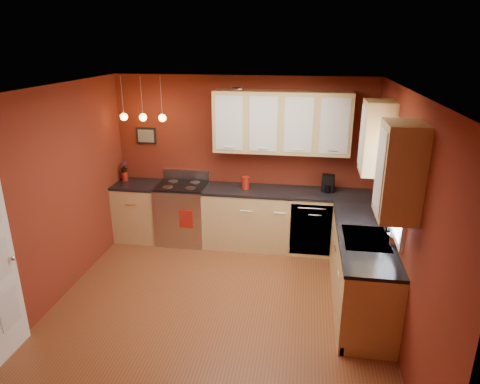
% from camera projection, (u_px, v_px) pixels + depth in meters
% --- Properties ---
extents(floor, '(4.20, 4.20, 0.00)m').
position_uv_depth(floor, '(217.00, 309.00, 5.18)').
color(floor, brown).
rests_on(floor, ground).
extents(ceiling, '(4.00, 4.20, 0.02)m').
position_uv_depth(ceiling, '(212.00, 91.00, 4.32)').
color(ceiling, beige).
rests_on(ceiling, wall_back).
extents(wall_back, '(4.00, 0.02, 2.60)m').
position_uv_depth(wall_back, '(243.00, 161.00, 6.70)').
color(wall_back, maroon).
rests_on(wall_back, floor).
extents(wall_front, '(4.00, 0.02, 2.60)m').
position_uv_depth(wall_front, '(148.00, 328.00, 2.79)').
color(wall_front, maroon).
rests_on(wall_front, floor).
extents(wall_left, '(0.02, 4.20, 2.60)m').
position_uv_depth(wall_left, '(49.00, 200.00, 5.04)').
color(wall_left, maroon).
rests_on(wall_left, floor).
extents(wall_right, '(0.02, 4.20, 2.60)m').
position_uv_depth(wall_right, '(402.00, 221.00, 4.46)').
color(wall_right, maroon).
rests_on(wall_right, floor).
extents(base_cabinets_back_left, '(0.70, 0.60, 0.90)m').
position_uv_depth(base_cabinets_back_left, '(140.00, 212.00, 6.95)').
color(base_cabinets_back_left, tan).
rests_on(base_cabinets_back_left, floor).
extents(base_cabinets_back_right, '(2.54, 0.60, 0.90)m').
position_uv_depth(base_cabinets_back_right, '(286.00, 221.00, 6.60)').
color(base_cabinets_back_right, tan).
rests_on(base_cabinets_back_right, floor).
extents(base_cabinets_right, '(0.60, 2.10, 0.90)m').
position_uv_depth(base_cabinets_right, '(360.00, 269.00, 5.21)').
color(base_cabinets_right, tan).
rests_on(base_cabinets_right, floor).
extents(counter_back_left, '(0.70, 0.62, 0.04)m').
position_uv_depth(counter_back_left, '(137.00, 184.00, 6.79)').
color(counter_back_left, black).
rests_on(counter_back_left, base_cabinets_back_left).
extents(counter_back_right, '(2.54, 0.62, 0.04)m').
position_uv_depth(counter_back_right, '(287.00, 192.00, 6.45)').
color(counter_back_right, black).
rests_on(counter_back_right, base_cabinets_back_right).
extents(counter_right, '(0.62, 2.10, 0.04)m').
position_uv_depth(counter_right, '(364.00, 234.00, 5.05)').
color(counter_right, black).
rests_on(counter_right, base_cabinets_right).
extents(gas_range, '(0.76, 0.64, 1.11)m').
position_uv_depth(gas_range, '(183.00, 213.00, 6.83)').
color(gas_range, '#B3B3B7').
rests_on(gas_range, floor).
extents(dishwasher_front, '(0.60, 0.02, 0.80)m').
position_uv_depth(dishwasher_front, '(311.00, 230.00, 6.28)').
color(dishwasher_front, '#B3B3B7').
rests_on(dishwasher_front, base_cabinets_back_right).
extents(sink, '(0.50, 0.70, 0.33)m').
position_uv_depth(sink, '(366.00, 240.00, 4.91)').
color(sink, gray).
rests_on(sink, counter_right).
extents(window, '(0.06, 1.02, 1.22)m').
position_uv_depth(window, '(399.00, 177.00, 4.61)').
color(window, white).
rests_on(window, wall_right).
extents(upper_cabinets_back, '(2.00, 0.35, 0.90)m').
position_uv_depth(upper_cabinets_back, '(282.00, 122.00, 6.24)').
color(upper_cabinets_back, tan).
rests_on(upper_cabinets_back, wall_back).
extents(upper_cabinets_right, '(0.35, 1.95, 0.90)m').
position_uv_depth(upper_cabinets_right, '(387.00, 152.00, 4.57)').
color(upper_cabinets_right, tan).
rests_on(upper_cabinets_right, wall_right).
extents(wall_picture, '(0.32, 0.03, 0.26)m').
position_uv_depth(wall_picture, '(146.00, 136.00, 6.79)').
color(wall_picture, black).
rests_on(wall_picture, wall_back).
extents(pendant_lights, '(0.71, 0.11, 0.66)m').
position_uv_depth(pendant_lights, '(143.00, 117.00, 6.35)').
color(pendant_lights, gray).
rests_on(pendant_lights, ceiling).
extents(red_canister, '(0.13, 0.13, 0.19)m').
position_uv_depth(red_canister, '(246.00, 183.00, 6.50)').
color(red_canister, maroon).
rests_on(red_canister, counter_back_right).
extents(red_vase, '(0.09, 0.09, 0.15)m').
position_uv_depth(red_vase, '(125.00, 176.00, 6.88)').
color(red_vase, maroon).
rests_on(red_vase, counter_back_left).
extents(flowers, '(0.14, 0.14, 0.19)m').
position_uv_depth(flowers, '(124.00, 167.00, 6.83)').
color(flowers, maroon).
rests_on(flowers, red_vase).
extents(coffee_maker, '(0.20, 0.20, 0.26)m').
position_uv_depth(coffee_maker, '(328.00, 184.00, 6.37)').
color(coffee_maker, black).
rests_on(coffee_maker, counter_back_right).
extents(soap_pump, '(0.11, 0.11, 0.19)m').
position_uv_depth(soap_pump, '(391.00, 237.00, 4.71)').
color(soap_pump, white).
rests_on(soap_pump, counter_right).
extents(dish_towel, '(0.21, 0.01, 0.29)m').
position_uv_depth(dish_towel, '(186.00, 219.00, 6.49)').
color(dish_towel, maroon).
rests_on(dish_towel, gas_range).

